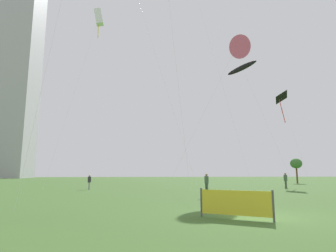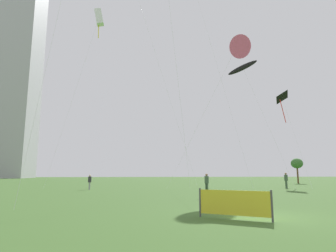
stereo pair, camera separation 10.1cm
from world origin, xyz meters
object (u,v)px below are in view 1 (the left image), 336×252
(kite_flying_8, at_px, (236,47))
(distant_highrise_0, at_px, (16,46))
(person_standing_0, at_px, (207,182))
(person_standing_1, at_px, (89,181))
(park_tree_0, at_px, (296,164))
(kite_flying_4, at_px, (242,68))
(kite_flying_3, at_px, (281,99))
(event_banner, at_px, (235,203))
(person_standing_3, at_px, (286,179))
(kite_flying_7, at_px, (99,18))

(kite_flying_8, relative_size, distant_highrise_0, 0.17)
(person_standing_0, xyz_separation_m, distant_highrise_0, (-55.11, 93.39, 53.19))
(person_standing_0, distance_m, distant_highrise_0, 120.78)
(person_standing_1, height_order, park_tree_0, park_tree_0)
(kite_flying_4, bearing_deg, person_standing_0, -130.74)
(kite_flying_4, height_order, distant_highrise_0, distant_highrise_0)
(kite_flying_3, xyz_separation_m, event_banner, (-19.69, -30.34, -12.88))
(person_standing_0, relative_size, person_standing_3, 0.95)
(person_standing_3, relative_size, kite_flying_4, 0.11)
(park_tree_0, distance_m, event_banner, 46.23)
(person_standing_0, relative_size, distant_highrise_0, 0.02)
(kite_flying_3, distance_m, kite_flying_7, 30.57)
(person_standing_1, bearing_deg, kite_flying_4, 96.33)
(kite_flying_7, distance_m, distant_highrise_0, 97.08)
(person_standing_1, xyz_separation_m, kite_flying_8, (16.76, -2.86, 15.73))
(park_tree_0, bearing_deg, event_banner, -124.50)
(distant_highrise_0, bearing_deg, person_standing_3, -52.50)
(kite_flying_7, bearing_deg, park_tree_0, 16.55)
(person_standing_3, bearing_deg, distant_highrise_0, 40.18)
(event_banner, bearing_deg, park_tree_0, 55.50)
(park_tree_0, xyz_separation_m, event_banner, (-26.13, -38.03, -2.92))
(kite_flying_3, distance_m, event_banner, 38.40)
(person_standing_1, distance_m, kite_flying_7, 23.41)
(person_standing_1, bearing_deg, person_standing_3, 88.19)
(kite_flying_7, height_order, event_banner, kite_flying_7)
(person_standing_0, relative_size, person_standing_1, 1.07)
(park_tree_0, bearing_deg, kite_flying_3, -129.98)
(park_tree_0, bearing_deg, person_standing_0, -135.91)
(event_banner, bearing_deg, person_standing_0, 78.75)
(person_standing_0, xyz_separation_m, kite_flying_4, (8.01, 9.30, 15.30))
(kite_flying_3, xyz_separation_m, distant_highrise_0, (-71.67, 78.80, 40.70))
(person_standing_0, relative_size, park_tree_0, 0.39)
(person_standing_3, distance_m, kite_flying_3, 15.63)
(kite_flying_3, relative_size, park_tree_0, 3.20)
(kite_flying_4, distance_m, kite_flying_8, 6.28)
(event_banner, bearing_deg, person_standing_3, 56.21)
(person_standing_1, xyz_separation_m, distant_highrise_0, (-43.38, 86.75, 53.25))
(kite_flying_4, relative_size, distant_highrise_0, 0.16)
(kite_flying_3, height_order, kite_flying_7, kite_flying_7)
(kite_flying_8, bearing_deg, person_standing_1, 170.31)
(person_standing_0, xyz_separation_m, kite_flying_3, (16.56, 14.59, 12.49))
(person_standing_0, bearing_deg, event_banner, 136.20)
(event_banner, bearing_deg, kite_flying_7, 108.01)
(person_standing_3, height_order, kite_flying_4, kite_flying_4)
(kite_flying_3, xyz_separation_m, park_tree_0, (6.44, 7.69, -9.96))
(kite_flying_4, relative_size, kite_flying_8, 0.97)
(distant_highrise_0, bearing_deg, person_standing_1, -63.47)
(person_standing_0, height_order, kite_flying_8, kite_flying_8)
(kite_flying_4, bearing_deg, kite_flying_3, 31.79)
(kite_flying_3, bearing_deg, distant_highrise_0, 132.29)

